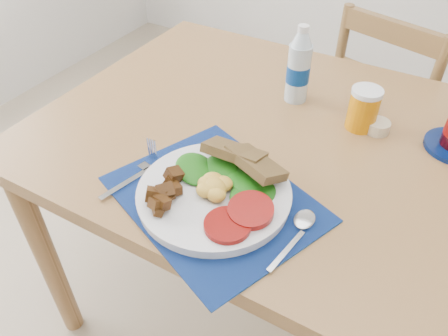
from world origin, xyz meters
name	(u,v)px	position (x,y,z in m)	size (l,w,h in m)	color
table	(320,173)	(0.00, 0.20, 0.67)	(1.40, 0.90, 0.75)	brown
chair_far	(388,101)	(0.04, 0.84, 0.54)	(0.48, 0.47, 1.05)	brown
placemat	(214,199)	(-0.13, -0.08, 0.75)	(0.40, 0.32, 0.00)	black
breakfast_plate	(210,191)	(-0.14, -0.09, 0.78)	(0.31, 0.31, 0.07)	silver
fork	(138,172)	(-0.32, -0.10, 0.76)	(0.04, 0.18, 0.00)	#B2B5BA
spoon	(299,230)	(0.05, -0.08, 0.76)	(0.04, 0.17, 0.00)	#B2B5BA
water_bottle	(299,69)	(-0.14, 0.36, 0.84)	(0.06, 0.06, 0.21)	#ADBFCC
juice_glass	(363,110)	(0.05, 0.31, 0.80)	(0.07, 0.07, 0.10)	#C87405
ramekin	(378,127)	(0.09, 0.32, 0.76)	(0.06, 0.06, 0.03)	#C7B592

